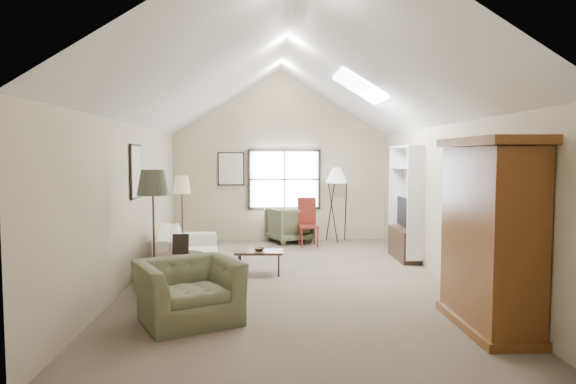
{
  "coord_description": "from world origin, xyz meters",
  "views": [
    {
      "loc": [
        -0.45,
        -8.11,
        2.0
      ],
      "look_at": [
        0.0,
        0.4,
        1.4
      ],
      "focal_mm": 32.0,
      "sensor_mm": 36.0,
      "label": 1
    }
  ],
  "objects_px": {
    "coffee_table": "(259,263)",
    "side_table": "(181,278)",
    "armoire": "(490,234)",
    "side_chair": "(308,222)",
    "sofa": "(190,253)",
    "armchair_near": "(189,291)",
    "armchair_far": "(289,224)"
  },
  "relations": [
    {
      "from": "coffee_table",
      "to": "side_table",
      "type": "height_order",
      "value": "side_table"
    },
    {
      "from": "armoire",
      "to": "side_chair",
      "type": "bearing_deg",
      "value": 105.93
    },
    {
      "from": "coffee_table",
      "to": "side_chair",
      "type": "relative_size",
      "value": 0.75
    },
    {
      "from": "armoire",
      "to": "side_table",
      "type": "xyz_separation_m",
      "value": [
        -3.72,
        1.24,
        -0.77
      ]
    },
    {
      "from": "sofa",
      "to": "armchair_near",
      "type": "distance_m",
      "value": 2.46
    },
    {
      "from": "side_table",
      "to": "armchair_far",
      "type": "bearing_deg",
      "value": 70.22
    },
    {
      "from": "sofa",
      "to": "side_chair",
      "type": "distance_m",
      "value": 3.52
    },
    {
      "from": "coffee_table",
      "to": "side_chair",
      "type": "bearing_deg",
      "value": 68.32
    },
    {
      "from": "sofa",
      "to": "side_chair",
      "type": "bearing_deg",
      "value": -48.14
    },
    {
      "from": "armchair_near",
      "to": "side_chair",
      "type": "bearing_deg",
      "value": 43.55
    },
    {
      "from": "sofa",
      "to": "side_table",
      "type": "distance_m",
      "value": 1.6
    },
    {
      "from": "armchair_near",
      "to": "sofa",
      "type": "bearing_deg",
      "value": 71.49
    },
    {
      "from": "armchair_near",
      "to": "armchair_far",
      "type": "xyz_separation_m",
      "value": [
        1.53,
        5.7,
        0.04
      ]
    },
    {
      "from": "sofa",
      "to": "armchair_near",
      "type": "bearing_deg",
      "value": 178.93
    },
    {
      "from": "armoire",
      "to": "armchair_far",
      "type": "height_order",
      "value": "armoire"
    },
    {
      "from": "armchair_near",
      "to": "side_chair",
      "type": "relative_size",
      "value": 1.07
    },
    {
      "from": "armoire",
      "to": "side_chair",
      "type": "relative_size",
      "value": 2.06
    },
    {
      "from": "armchair_near",
      "to": "side_table",
      "type": "height_order",
      "value": "armchair_near"
    },
    {
      "from": "coffee_table",
      "to": "sofa",
      "type": "bearing_deg",
      "value": 179.36
    },
    {
      "from": "side_chair",
      "to": "coffee_table",
      "type": "bearing_deg",
      "value": -116.92
    },
    {
      "from": "armchair_near",
      "to": "armchair_far",
      "type": "height_order",
      "value": "armchair_far"
    },
    {
      "from": "sofa",
      "to": "side_chair",
      "type": "relative_size",
      "value": 2.47
    },
    {
      "from": "coffee_table",
      "to": "side_table",
      "type": "bearing_deg",
      "value": -123.7
    },
    {
      "from": "sofa",
      "to": "side_chair",
      "type": "height_order",
      "value": "side_chair"
    },
    {
      "from": "side_table",
      "to": "sofa",
      "type": "bearing_deg",
      "value": 93.58
    },
    {
      "from": "sofa",
      "to": "coffee_table",
      "type": "relative_size",
      "value": 3.32
    },
    {
      "from": "armchair_far",
      "to": "side_chair",
      "type": "xyz_separation_m",
      "value": [
        0.39,
        -0.55,
        0.12
      ]
    },
    {
      "from": "coffee_table",
      "to": "side_table",
      "type": "distance_m",
      "value": 1.91
    },
    {
      "from": "sofa",
      "to": "coffee_table",
      "type": "distance_m",
      "value": 1.17
    },
    {
      "from": "armchair_near",
      "to": "coffee_table",
      "type": "height_order",
      "value": "armchair_near"
    },
    {
      "from": "armchair_far",
      "to": "coffee_table",
      "type": "relative_size",
      "value": 1.14
    },
    {
      "from": "armchair_far",
      "to": "armchair_near",
      "type": "bearing_deg",
      "value": 50.54
    }
  ]
}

